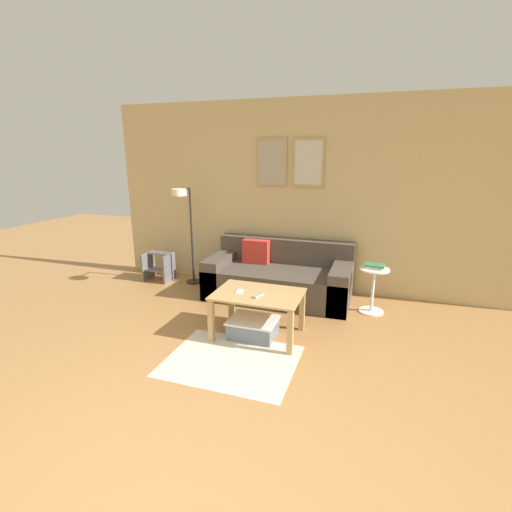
{
  "coord_description": "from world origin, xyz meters",
  "views": [
    {
      "loc": [
        1.0,
        -1.3,
        1.85
      ],
      "look_at": [
        -0.15,
        2.12,
        0.85
      ],
      "focal_mm": 26.0,
      "sensor_mm": 36.0,
      "label": 1
    }
  ],
  "objects_px": {
    "storage_bin": "(253,328)",
    "cell_phone": "(239,292)",
    "coffee_table": "(258,301)",
    "side_table": "(373,286)",
    "couch": "(279,278)",
    "step_stool": "(158,266)",
    "book_stack": "(374,266)",
    "remote_control": "(258,295)",
    "floor_lamp": "(185,218)"
  },
  "relations": [
    {
      "from": "storage_bin",
      "to": "remote_control",
      "type": "bearing_deg",
      "value": -29.77
    },
    {
      "from": "side_table",
      "to": "coffee_table",
      "type": "bearing_deg",
      "value": -137.71
    },
    {
      "from": "side_table",
      "to": "step_stool",
      "type": "relative_size",
      "value": 1.33
    },
    {
      "from": "couch",
      "to": "cell_phone",
      "type": "xyz_separation_m",
      "value": [
        -0.11,
        -1.18,
        0.22
      ]
    },
    {
      "from": "floor_lamp",
      "to": "remote_control",
      "type": "distance_m",
      "value": 1.95
    },
    {
      "from": "coffee_table",
      "to": "storage_bin",
      "type": "height_order",
      "value": "coffee_table"
    },
    {
      "from": "storage_bin",
      "to": "step_stool",
      "type": "xyz_separation_m",
      "value": [
        -1.94,
        1.25,
        0.12
      ]
    },
    {
      "from": "coffee_table",
      "to": "side_table",
      "type": "bearing_deg",
      "value": 42.29
    },
    {
      "from": "step_stool",
      "to": "couch",
      "type": "bearing_deg",
      "value": -1.82
    },
    {
      "from": "couch",
      "to": "floor_lamp",
      "type": "xyz_separation_m",
      "value": [
        -1.34,
        -0.05,
        0.74
      ]
    },
    {
      "from": "remote_control",
      "to": "step_stool",
      "type": "relative_size",
      "value": 0.36
    },
    {
      "from": "couch",
      "to": "storage_bin",
      "type": "distance_m",
      "value": 1.2
    },
    {
      "from": "storage_bin",
      "to": "coffee_table",
      "type": "bearing_deg",
      "value": 44.17
    },
    {
      "from": "couch",
      "to": "side_table",
      "type": "bearing_deg",
      "value": -6.6
    },
    {
      "from": "cell_phone",
      "to": "floor_lamp",
      "type": "bearing_deg",
      "value": 127.82
    },
    {
      "from": "side_table",
      "to": "book_stack",
      "type": "relative_size",
      "value": 2.27
    },
    {
      "from": "floor_lamp",
      "to": "step_stool",
      "type": "height_order",
      "value": "floor_lamp"
    },
    {
      "from": "coffee_table",
      "to": "book_stack",
      "type": "relative_size",
      "value": 3.7
    },
    {
      "from": "side_table",
      "to": "step_stool",
      "type": "xyz_separation_m",
      "value": [
        -3.09,
        0.2,
        -0.11
      ]
    },
    {
      "from": "storage_bin",
      "to": "cell_phone",
      "type": "bearing_deg",
      "value": 176.35
    },
    {
      "from": "cell_phone",
      "to": "step_stool",
      "type": "distance_m",
      "value": 2.19
    },
    {
      "from": "storage_bin",
      "to": "floor_lamp",
      "type": "height_order",
      "value": "floor_lamp"
    },
    {
      "from": "couch",
      "to": "cell_phone",
      "type": "relative_size",
      "value": 13.3
    },
    {
      "from": "side_table",
      "to": "remote_control",
      "type": "relative_size",
      "value": 3.66
    },
    {
      "from": "floor_lamp",
      "to": "remote_control",
      "type": "height_order",
      "value": "floor_lamp"
    },
    {
      "from": "couch",
      "to": "remote_control",
      "type": "xyz_separation_m",
      "value": [
        0.12,
        -1.23,
        0.22
      ]
    },
    {
      "from": "step_stool",
      "to": "book_stack",
      "type": "bearing_deg",
      "value": -3.4
    },
    {
      "from": "cell_phone",
      "to": "step_stool",
      "type": "relative_size",
      "value": 0.34
    },
    {
      "from": "coffee_table",
      "to": "book_stack",
      "type": "height_order",
      "value": "book_stack"
    },
    {
      "from": "coffee_table",
      "to": "floor_lamp",
      "type": "relative_size",
      "value": 0.64
    },
    {
      "from": "floor_lamp",
      "to": "coffee_table",
      "type": "bearing_deg",
      "value": -37.48
    },
    {
      "from": "couch",
      "to": "coffee_table",
      "type": "xyz_separation_m",
      "value": [
        0.09,
        -1.15,
        0.12
      ]
    },
    {
      "from": "storage_bin",
      "to": "floor_lamp",
      "type": "bearing_deg",
      "value": 140.72
    },
    {
      "from": "storage_bin",
      "to": "book_stack",
      "type": "bearing_deg",
      "value": 43.04
    },
    {
      "from": "floor_lamp",
      "to": "book_stack",
      "type": "relative_size",
      "value": 5.8
    },
    {
      "from": "couch",
      "to": "side_table",
      "type": "xyz_separation_m",
      "value": [
        1.2,
        -0.14,
        0.07
      ]
    },
    {
      "from": "cell_phone",
      "to": "coffee_table",
      "type": "bearing_deg",
      "value": -1.03
    },
    {
      "from": "side_table",
      "to": "book_stack",
      "type": "xyz_separation_m",
      "value": [
        -0.01,
        0.02,
        0.25
      ]
    },
    {
      "from": "storage_bin",
      "to": "cell_phone",
      "type": "xyz_separation_m",
      "value": [
        -0.15,
        0.01,
        0.38
      ]
    },
    {
      "from": "storage_bin",
      "to": "cell_phone",
      "type": "distance_m",
      "value": 0.41
    },
    {
      "from": "coffee_table",
      "to": "book_stack",
      "type": "bearing_deg",
      "value": 43.0
    },
    {
      "from": "remote_control",
      "to": "step_stool",
      "type": "height_order",
      "value": "remote_control"
    },
    {
      "from": "coffee_table",
      "to": "step_stool",
      "type": "relative_size",
      "value": 2.16
    },
    {
      "from": "side_table",
      "to": "remote_control",
      "type": "xyz_separation_m",
      "value": [
        -1.08,
        -1.09,
        0.16
      ]
    },
    {
      "from": "couch",
      "to": "step_stool",
      "type": "relative_size",
      "value": 4.51
    },
    {
      "from": "book_stack",
      "to": "remote_control",
      "type": "height_order",
      "value": "book_stack"
    },
    {
      "from": "book_stack",
      "to": "side_table",
      "type": "bearing_deg",
      "value": -55.4
    },
    {
      "from": "floor_lamp",
      "to": "book_stack",
      "type": "bearing_deg",
      "value": -1.63
    },
    {
      "from": "cell_phone",
      "to": "step_stool",
      "type": "bearing_deg",
      "value": 135.45
    },
    {
      "from": "coffee_table",
      "to": "side_table",
      "type": "relative_size",
      "value": 1.63
    }
  ]
}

